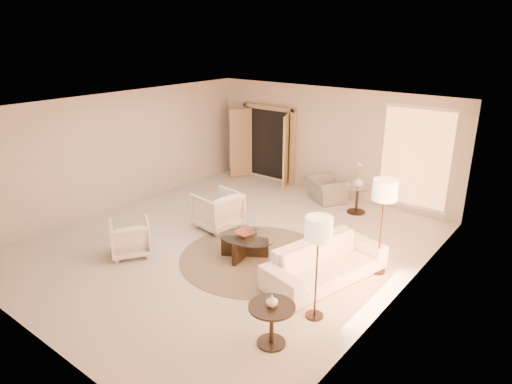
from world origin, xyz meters
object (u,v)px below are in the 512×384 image
Objects in this scene: armchair_left at (218,208)px; accent_chair at (326,186)px; end_table at (272,318)px; bowl at (245,233)px; coffee_table at (245,243)px; end_vase at (272,301)px; side_vase at (358,182)px; side_table at (357,197)px; floor_lamp_far at (318,233)px; floor_lamp_near at (385,194)px; armchair_right at (130,236)px; sofa at (326,262)px.

accent_chair is at bearing 168.93° from armchair_left.
bowl is (-1.95, 1.78, 0.07)m from end_table.
end_vase is at bearing -42.40° from coffee_table.
side_vase reaches higher than end_table.
side_table is 4.60m from floor_lamp_far.
bowl is (-0.67, -3.40, 0.09)m from side_table.
floor_lamp_near is 10.18× the size of end_vase.
bowl is (1.83, 1.29, 0.11)m from armchair_right.
side_vase is at bearing -174.13° from armchair_right.
accent_chair is 3.66m from coffee_table.
bowl is at bearing 111.34° from sofa.
floor_lamp_far is at bearing -143.80° from sofa.
coffee_table is at bearing 126.36° from accent_chair.
sofa is at bearing -72.80° from side_table.
side_table reaches higher than coffee_table.
accent_chair is 1.08m from side_vase.
floor_lamp_near is at bearing 84.78° from floor_lamp_far.
floor_lamp_near is at bearing -21.86° from sofa.
end_vase is (1.95, -1.78, 0.21)m from bowl.
armchair_left is at bearing 94.84° from sofa.
end_table is (3.31, -2.48, -0.03)m from armchair_left.
floor_lamp_far is 9.58× the size of end_vase.
side_vase is (0.98, -0.24, 0.38)m from accent_chair.
floor_lamp_far is (-0.17, -1.90, -0.09)m from floor_lamp_near.
coffee_table is 3.50m from side_vase.
armchair_right is at bearing -173.61° from floor_lamp_far.
armchair_left is 1.36× the size of side_table.
armchair_right is 1.14× the size of side_table.
floor_lamp_near is 1.06× the size of floor_lamp_far.
end_vase reaches higher than bowl.
side_table is 3.47m from bowl.
floor_lamp_far is (3.44, -1.55, 0.96)m from armchair_left.
bowl is (-2.09, 0.85, -0.92)m from floor_lamp_far.
side_table is 3.85× the size of end_vase.
floor_lamp_far is at bearing 81.64° from end_table.
sofa reaches higher than bowl.
armchair_left is at bearing -159.56° from armchair_right.
end_vase is at bearing 61.35° from armchair_left.
end_table is at bearing 144.10° from accent_chair.
end_table is at bearing -76.09° from side_table.
side_table is at bearing -174.13° from armchair_right.
floor_lamp_far is at bearing 149.55° from accent_chair.
coffee_table is 2.40× the size of side_table.
bowl is (0.32, -3.65, 0.09)m from accent_chair.
end_table reaches higher than bowl.
coffee_table is 3.47m from side_table.
floor_lamp_near is 2.93m from side_vase.
floor_lamp_near is at bearing 24.88° from coffee_table.
end_table is at bearing 135.00° from end_vase.
side_table is at bearing 78.88° from coffee_table.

